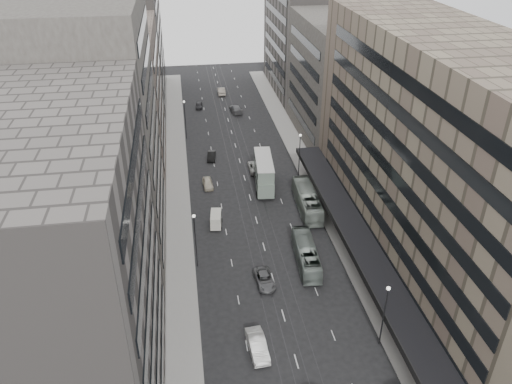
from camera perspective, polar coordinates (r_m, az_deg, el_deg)
ground at (r=60.93m, az=3.34°, el=-14.55°), size 220.00×220.00×0.00m
sidewalk_right at (r=93.07m, az=5.90°, el=2.64°), size 4.00×125.00×0.15m
sidewalk_left at (r=90.45m, az=-9.01°, el=1.55°), size 4.00×125.00×0.15m
department_store at (r=65.47m, az=20.98°, el=2.84°), size 19.20×60.00×30.00m
building_right_mid at (r=104.00m, az=9.48°, el=12.51°), size 15.00×28.00×24.00m
building_right_far at (r=131.33m, az=5.55°, el=17.34°), size 15.00×32.00×28.00m
building_left_a at (r=45.54m, az=-21.70°, el=-10.05°), size 15.00×28.00×30.00m
building_left_b at (r=67.40m, az=-18.01°, el=6.11°), size 15.00×26.00×34.00m
building_left_c at (r=93.96m, az=-15.59°, el=10.22°), size 15.00×28.00×25.00m
building_left_d at (r=125.10m, az=-14.39°, el=15.93°), size 15.00×38.00×28.00m
lamp_right_near at (r=56.44m, az=14.51°, el=-12.83°), size 0.44×0.44×8.32m
lamp_right_far at (r=88.10m, az=5.01°, el=4.76°), size 0.44×0.44×8.32m
lamp_left_near at (r=65.96m, az=-6.98°, el=-4.87°), size 0.44×0.44×8.32m
lamp_left_far at (r=104.22m, az=-8.13°, el=8.68°), size 0.44×0.44×8.32m
bus_near at (r=68.62m, az=5.76°, el=-7.07°), size 3.21×10.77×2.96m
bus_far at (r=80.01m, az=5.87°, el=-0.95°), size 3.45×12.33×3.40m
double_decker at (r=85.33m, az=0.90°, el=2.28°), size 3.78×10.13×5.43m
panel_van at (r=76.05m, az=-4.60°, el=-3.11°), size 2.09×3.69×2.22m
sedan_1 at (r=57.11m, az=0.16°, el=-17.12°), size 2.21×5.31×1.71m
sedan_2 at (r=65.43m, az=0.97°, el=-9.95°), size 2.58×4.97×1.34m
sedan_4 at (r=86.86m, az=-5.53°, el=1.00°), size 1.86×4.24×1.42m
sedan_5 at (r=96.51m, az=-5.10°, el=4.15°), size 2.01×4.38×1.39m
sedan_6 at (r=91.95m, az=-0.08°, el=2.91°), size 2.44×5.29×1.47m
sedan_7 at (r=119.07m, az=-2.34°, el=9.47°), size 2.94×5.91×1.65m
sedan_8 at (r=122.46m, az=-6.53°, el=9.81°), size 1.90×4.01×1.32m
sedan_9 at (r=131.47m, az=-3.98°, el=11.45°), size 1.84×5.17×1.70m
pedestrian at (r=59.01m, az=17.75°, el=-16.71°), size 0.82×0.71×1.89m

